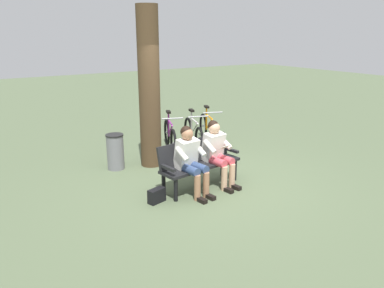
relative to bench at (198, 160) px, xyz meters
The scene contains 10 objects.
ground_plane 0.58m from the bench, behind, with size 40.00×40.00×0.00m, color #566647.
bench is the anchor object (origin of this frame).
person_reading 0.39m from the bench, 160.32° to the left, with size 0.53×0.80×1.20m.
person_companion 0.39m from the bench, 34.62° to the left, with size 0.53×0.80×1.20m.
handbag 1.07m from the bench, 12.37° to the left, with size 0.30×0.14×0.24m, color black.
tree_trunk 1.89m from the bench, 83.10° to the right, with size 0.44×0.44×3.26m, color #4C3823.
litter_bin 1.93m from the bench, 61.42° to the right, with size 0.36×0.36×0.74m.
bicycle_black 2.82m from the bench, 129.10° to the right, with size 0.70×1.59×0.94m.
bicycle_red 2.35m from the bench, 121.19° to the right, with size 0.64×1.62×0.94m.
bicycle_green 2.25m from the bench, 106.59° to the right, with size 0.71×1.59×0.94m.
Camera 1 is at (3.91, 5.45, 2.74)m, focal length 35.49 mm.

